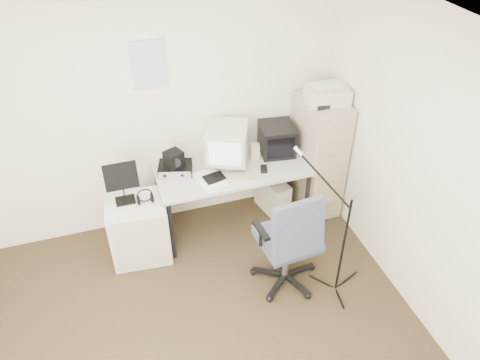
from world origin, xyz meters
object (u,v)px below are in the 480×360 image
object	(u,v)px
filing_cabinet	(317,156)
desk	(232,196)
side_cart	(139,229)
office_chair	(288,237)

from	to	relation	value
filing_cabinet	desk	xyz separation A→B (m)	(-0.95, -0.03, -0.29)
desk	side_cart	world-z (taller)	desk
filing_cabinet	desk	size ratio (longest dim) A/B	0.87
office_chair	side_cart	bearing A→B (deg)	143.41
filing_cabinet	office_chair	distance (m)	1.19
filing_cabinet	desk	distance (m)	0.99
filing_cabinet	desk	world-z (taller)	filing_cabinet
side_cart	filing_cabinet	bearing A→B (deg)	10.90
filing_cabinet	side_cart	size ratio (longest dim) A/B	1.94
filing_cabinet	desk	bearing A→B (deg)	-178.19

